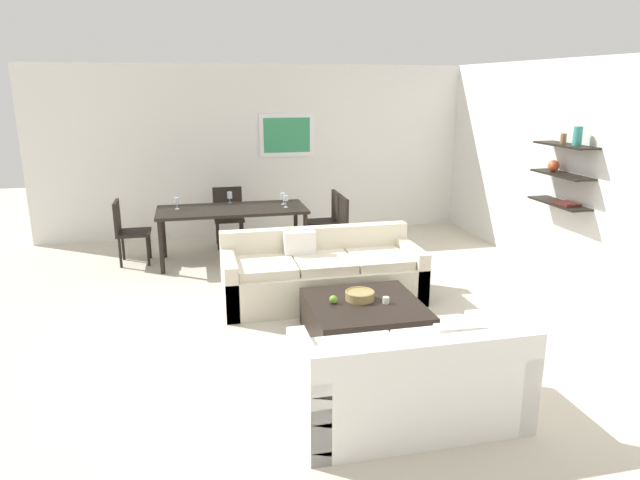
% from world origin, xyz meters
% --- Properties ---
extents(ground_plane, '(18.00, 18.00, 0.00)m').
position_xyz_m(ground_plane, '(0.00, 0.00, 0.00)').
color(ground_plane, beige).
extents(back_wall_unit, '(8.40, 0.09, 2.70)m').
position_xyz_m(back_wall_unit, '(0.30, 3.53, 1.35)').
color(back_wall_unit, silver).
rests_on(back_wall_unit, ground).
extents(right_wall_shelf_unit, '(0.34, 8.20, 2.70)m').
position_xyz_m(right_wall_shelf_unit, '(3.03, 0.59, 1.35)').
color(right_wall_shelf_unit, silver).
rests_on(right_wall_shelf_unit, ground).
extents(sofa_beige, '(2.23, 0.90, 0.78)m').
position_xyz_m(sofa_beige, '(-0.09, 0.34, 0.29)').
color(sofa_beige, beige).
rests_on(sofa_beige, ground).
extents(loveseat_white, '(1.63, 0.90, 0.78)m').
position_xyz_m(loveseat_white, '(-0.01, -2.15, 0.29)').
color(loveseat_white, white).
rests_on(loveseat_white, ground).
extents(coffee_table, '(1.07, 1.07, 0.38)m').
position_xyz_m(coffee_table, '(0.08, -0.78, 0.19)').
color(coffee_table, black).
rests_on(coffee_table, ground).
extents(decorative_bowl, '(0.29, 0.29, 0.09)m').
position_xyz_m(decorative_bowl, '(0.05, -0.70, 0.43)').
color(decorative_bowl, '#99844C').
rests_on(decorative_bowl, coffee_table).
extents(candle_jar, '(0.06, 0.06, 0.06)m').
position_xyz_m(candle_jar, '(0.27, -0.84, 0.41)').
color(candle_jar, silver).
rests_on(candle_jar, coffee_table).
extents(apple_on_coffee_table, '(0.08, 0.08, 0.08)m').
position_xyz_m(apple_on_coffee_table, '(-0.22, -0.74, 0.42)').
color(apple_on_coffee_table, '#669E2D').
rests_on(apple_on_coffee_table, coffee_table).
extents(dining_table, '(2.02, 0.86, 0.75)m').
position_xyz_m(dining_table, '(-0.95, 2.07, 0.68)').
color(dining_table, black).
rests_on(dining_table, ground).
extents(dining_chair_right_near, '(0.44, 0.44, 0.88)m').
position_xyz_m(dining_chair_right_near, '(0.47, 1.88, 0.50)').
color(dining_chair_right_near, black).
rests_on(dining_chair_right_near, ground).
extents(dining_chair_left_far, '(0.44, 0.44, 0.88)m').
position_xyz_m(dining_chair_left_far, '(-2.37, 2.27, 0.50)').
color(dining_chair_left_far, black).
rests_on(dining_chair_left_far, ground).
extents(dining_chair_head, '(0.44, 0.44, 0.88)m').
position_xyz_m(dining_chair_head, '(-0.95, 2.91, 0.50)').
color(dining_chair_head, black).
rests_on(dining_chair_head, ground).
extents(dining_chair_right_far, '(0.44, 0.44, 0.88)m').
position_xyz_m(dining_chair_right_far, '(0.47, 2.27, 0.50)').
color(dining_chair_right_far, black).
rests_on(dining_chair_right_far, ground).
extents(wine_glass_right_far, '(0.08, 0.08, 0.16)m').
position_xyz_m(wine_glass_right_far, '(-0.22, 2.18, 0.86)').
color(wine_glass_right_far, silver).
rests_on(wine_glass_right_far, dining_table).
extents(wine_glass_head, '(0.07, 0.07, 0.16)m').
position_xyz_m(wine_glass_head, '(-0.95, 2.44, 0.86)').
color(wine_glass_head, silver).
rests_on(wine_glass_head, dining_table).
extents(wine_glass_left_far, '(0.06, 0.06, 0.16)m').
position_xyz_m(wine_glass_left_far, '(-1.69, 2.18, 0.86)').
color(wine_glass_left_far, silver).
rests_on(wine_glass_left_far, dining_table).
extents(wine_glass_right_near, '(0.07, 0.07, 0.17)m').
position_xyz_m(wine_glass_right_near, '(-0.22, 1.96, 0.87)').
color(wine_glass_right_near, silver).
rests_on(wine_glass_right_near, dining_table).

